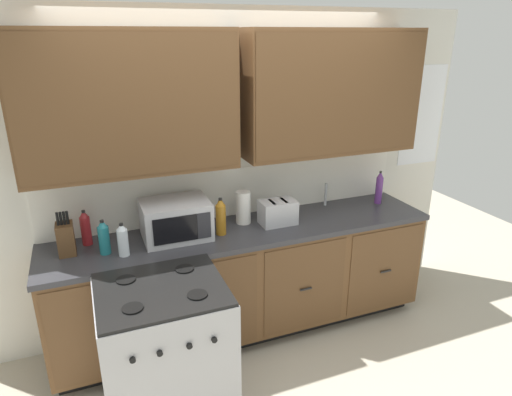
{
  "coord_description": "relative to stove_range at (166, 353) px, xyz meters",
  "views": [
    {
      "loc": [
        -1.09,
        -2.66,
        2.34
      ],
      "look_at": [
        0.07,
        0.27,
        1.18
      ],
      "focal_mm": 31.44,
      "sensor_mm": 36.0,
      "label": 1
    }
  ],
  "objects": [
    {
      "name": "bottle_violet",
      "position": [
        2.04,
        0.71,
        0.6
      ],
      "size": [
        0.06,
        0.06,
        0.29
      ],
      "color": "#663384",
      "rests_on": "counter_run"
    },
    {
      "name": "sink_faucet",
      "position": [
        1.58,
        0.84,
        0.56
      ],
      "size": [
        0.02,
        0.02,
        0.2
      ],
      "primitive_type": "cylinder",
      "color": "#B2B5BA",
      "rests_on": "counter_run"
    },
    {
      "name": "stove_range",
      "position": [
        0.0,
        0.0,
        0.0
      ],
      "size": [
        0.76,
        0.68,
        0.95
      ],
      "color": "#B7B7BC",
      "rests_on": "ground_plane"
    },
    {
      "name": "bottle_amber",
      "position": [
        0.56,
        0.6,
        0.6
      ],
      "size": [
        0.08,
        0.08,
        0.29
      ],
      "color": "#9E6619",
      "rests_on": "counter_run"
    },
    {
      "name": "paper_towel_roll",
      "position": [
        0.79,
        0.74,
        0.59
      ],
      "size": [
        0.12,
        0.12,
        0.26
      ],
      "primitive_type": "cylinder",
      "color": "white",
      "rests_on": "counter_run"
    },
    {
      "name": "bottle_teal",
      "position": [
        -0.26,
        0.6,
        0.58
      ],
      "size": [
        0.08,
        0.08,
        0.24
      ],
      "color": "#1E707A",
      "rests_on": "counter_run"
    },
    {
      "name": "bottle_red",
      "position": [
        -0.37,
        0.79,
        0.59
      ],
      "size": [
        0.07,
        0.07,
        0.26
      ],
      "color": "maroon",
      "rests_on": "counter_run"
    },
    {
      "name": "knife_block",
      "position": [
        -0.5,
        0.68,
        0.58
      ],
      "size": [
        0.11,
        0.14,
        0.31
      ],
      "color": "#52361E",
      "rests_on": "counter_run"
    },
    {
      "name": "counter_run",
      "position": [
        0.77,
        0.63,
        0.01
      ],
      "size": [
        3.01,
        0.64,
        0.93
      ],
      "color": "black",
      "rests_on": "ground_plane"
    },
    {
      "name": "microwave",
      "position": [
        0.24,
        0.67,
        0.6
      ],
      "size": [
        0.48,
        0.37,
        0.28
      ],
      "color": "#B7B7BC",
      "rests_on": "counter_run"
    },
    {
      "name": "wall_unit",
      "position": [
        0.77,
        0.83,
        1.2
      ],
      "size": [
        4.18,
        0.4,
        2.54
      ],
      "color": "silver",
      "rests_on": "ground_plane"
    },
    {
      "name": "bottle_clear",
      "position": [
        -0.15,
        0.52,
        0.58
      ],
      "size": [
        0.07,
        0.07,
        0.23
      ],
      "color": "silver",
      "rests_on": "counter_run"
    },
    {
      "name": "ground_plane",
      "position": [
        0.77,
        0.33,
        -0.47
      ],
      "size": [
        8.0,
        8.0,
        0.0
      ],
      "primitive_type": "plane",
      "color": "#B2A893"
    },
    {
      "name": "toaster",
      "position": [
        1.04,
        0.63,
        0.56
      ],
      "size": [
        0.28,
        0.18,
        0.19
      ],
      "color": "#B7B7BC",
      "rests_on": "counter_run"
    }
  ]
}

